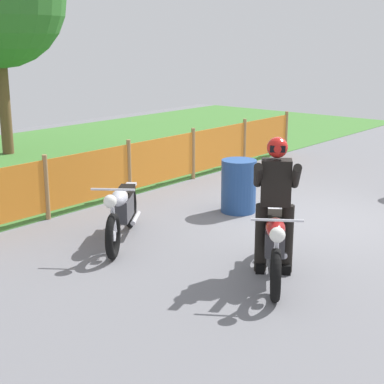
{
  "coord_description": "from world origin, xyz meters",
  "views": [
    {
      "loc": [
        -8.18,
        -4.3,
        2.82
      ],
      "look_at": [
        -2.57,
        0.38,
        0.9
      ],
      "focal_mm": 54.98,
      "sensor_mm": 36.0,
      "label": 1
    }
  ],
  "objects_px": {
    "motorcycle_trailing": "(275,243)",
    "rider_trailing": "(275,197)",
    "spare_drum": "(239,186)",
    "motorcycle_lead": "(122,211)"
  },
  "relations": [
    {
      "from": "motorcycle_trailing",
      "to": "rider_trailing",
      "type": "xyz_separation_m",
      "value": [
        0.17,
        0.12,
        0.51
      ]
    },
    {
      "from": "rider_trailing",
      "to": "motorcycle_trailing",
      "type": "bearing_deg",
      "value": 0.51
    },
    {
      "from": "motorcycle_trailing",
      "to": "spare_drum",
      "type": "distance_m",
      "value": 2.81
    },
    {
      "from": "motorcycle_lead",
      "to": "spare_drum",
      "type": "distance_m",
      "value": 2.32
    },
    {
      "from": "motorcycle_lead",
      "to": "rider_trailing",
      "type": "xyz_separation_m",
      "value": [
        0.44,
        -2.23,
        0.5
      ]
    },
    {
      "from": "motorcycle_lead",
      "to": "motorcycle_trailing",
      "type": "xyz_separation_m",
      "value": [
        0.27,
        -2.35,
        -0.01
      ]
    },
    {
      "from": "rider_trailing",
      "to": "spare_drum",
      "type": "xyz_separation_m",
      "value": [
        1.84,
        1.84,
        -0.51
      ]
    },
    {
      "from": "rider_trailing",
      "to": "spare_drum",
      "type": "distance_m",
      "value": 2.66
    },
    {
      "from": "motorcycle_lead",
      "to": "motorcycle_trailing",
      "type": "distance_m",
      "value": 2.36
    },
    {
      "from": "spare_drum",
      "to": "motorcycle_lead",
      "type": "bearing_deg",
      "value": 170.4
    }
  ]
}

